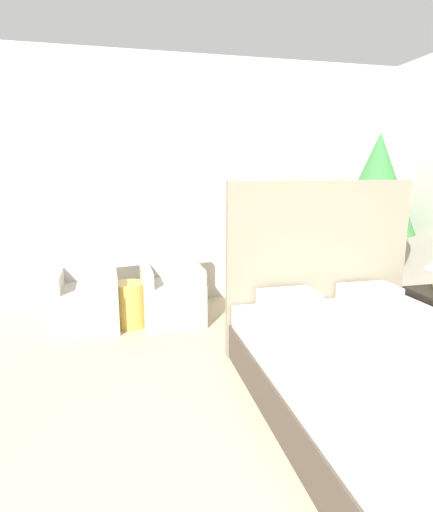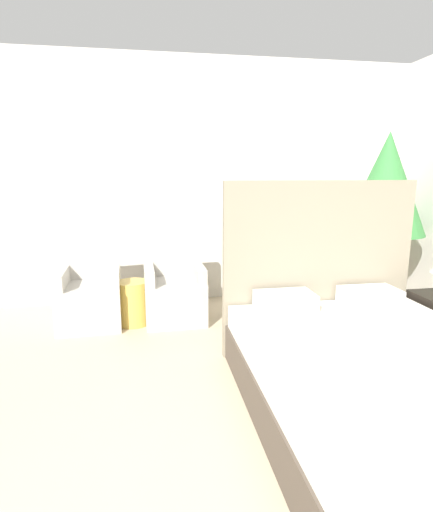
{
  "view_description": "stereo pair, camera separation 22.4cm",
  "coord_description": "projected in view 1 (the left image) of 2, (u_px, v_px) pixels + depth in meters",
  "views": [
    {
      "loc": [
        -0.55,
        -0.81,
        1.56
      ],
      "look_at": [
        0.28,
        2.8,
        0.79
      ],
      "focal_mm": 28.0,
      "sensor_mm": 36.0,
      "label": 1
    },
    {
      "loc": [
        -0.33,
        -0.85,
        1.56
      ],
      "look_at": [
        0.28,
        2.8,
        0.79
      ],
      "focal_mm": 28.0,
      "sensor_mm": 36.0,
      "label": 2
    }
  ],
  "objects": [
    {
      "name": "wall_back",
      "position": [
        171.0,
        183.0,
        4.77
      ],
      "size": [
        10.0,
        0.06,
        2.9
      ],
      "color": "silver",
      "rests_on": "ground_plane"
    },
    {
      "name": "bed",
      "position": [
        383.0,
        367.0,
        2.68
      ],
      "size": [
        1.68,
        2.16,
        1.5
      ],
      "color": "#4C4238",
      "rests_on": "ground_plane"
    },
    {
      "name": "armchair_near_window_left",
      "position": [
        86.0,
        301.0,
        4.07
      ],
      "size": [
        0.65,
        0.63,
        0.88
      ],
      "rotation": [
        0.0,
        0.0,
        0.05
      ],
      "color": "#B7B2A8",
      "rests_on": "ground_plane"
    },
    {
      "name": "armchair_near_window_right",
      "position": [
        172.0,
        295.0,
        4.26
      ],
      "size": [
        0.64,
        0.62,
        0.88
      ],
      "rotation": [
        0.0,
        0.0,
        0.03
      ],
      "color": "#B7B2A8",
      "rests_on": "ground_plane"
    },
    {
      "name": "potted_palm",
      "position": [
        377.0,
        188.0,
        4.71
      ],
      "size": [
        0.93,
        0.93,
        2.03
      ],
      "color": "brown",
      "rests_on": "ground_plane"
    },
    {
      "name": "side_table",
      "position": [
        131.0,
        304.0,
        4.13
      ],
      "size": [
        0.33,
        0.33,
        0.46
      ],
      "color": "gold",
      "rests_on": "ground_plane"
    }
  ]
}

